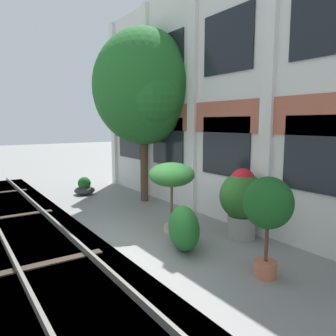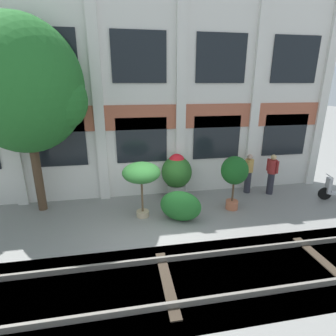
# 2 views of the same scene
# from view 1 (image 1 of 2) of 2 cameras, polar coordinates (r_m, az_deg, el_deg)

# --- Properties ---
(ground_plane) EXTENTS (80.00, 80.00, 0.00)m
(ground_plane) POSITION_cam_1_polar(r_m,az_deg,el_deg) (8.58, -2.71, -12.09)
(ground_plane) COLOR gray
(apartment_facade) EXTENTS (15.22, 0.64, 7.42)m
(apartment_facade) POSITION_cam_1_polar(r_m,az_deg,el_deg) (9.78, 11.19, 12.28)
(apartment_facade) COLOR silver
(apartment_facade) RESTS_ON ground
(rail_tracks) EXTENTS (22.86, 2.80, 0.43)m
(rail_tracks) POSITION_cam_1_polar(r_m,az_deg,el_deg) (7.73, -19.36, -15.93)
(rail_tracks) COLOR #4C473F
(rail_tracks) RESTS_ON ground
(broadleaf_tree) EXTENTS (3.85, 3.66, 6.28)m
(broadleaf_tree) POSITION_cam_1_polar(r_m,az_deg,el_deg) (12.21, -4.29, 13.39)
(broadleaf_tree) COLOR #4C3826
(broadleaf_tree) RESTS_ON ground
(potted_plant_tall_urn) EXTENTS (0.93, 0.93, 1.95)m
(potted_plant_tall_urn) POSITION_cam_1_polar(r_m,az_deg,el_deg) (6.43, 17.02, -6.56)
(potted_plant_tall_urn) COLOR #B76647
(potted_plant_tall_urn) RESTS_ON ground
(potted_plant_ribbed_drum) EXTENTS (1.15, 1.15, 1.80)m
(potted_plant_ribbed_drum) POSITION_cam_1_polar(r_m,az_deg,el_deg) (8.53, 12.80, -5.19)
(potted_plant_ribbed_drum) COLOR gray
(potted_plant_ribbed_drum) RESTS_ON ground
(potted_plant_terracotta_small) EXTENTS (1.24, 1.24, 1.88)m
(potted_plant_terracotta_small) POSITION_cam_1_polar(r_m,az_deg,el_deg) (8.72, 0.64, -1.49)
(potted_plant_terracotta_small) COLOR tan
(potted_plant_terracotta_small) RESTS_ON ground
(potted_plant_wide_bowl) EXTENTS (0.83, 0.83, 0.72)m
(potted_plant_wide_bowl) POSITION_cam_1_polar(r_m,az_deg,el_deg) (13.92, -14.34, -3.32)
(potted_plant_wide_bowl) COLOR #333333
(potted_plant_wide_bowl) RESTS_ON ground
(topiary_hedge) EXTENTS (1.53, 1.23, 1.01)m
(topiary_hedge) POSITION_cam_1_polar(r_m,az_deg,el_deg) (7.74, 2.76, -10.38)
(topiary_hedge) COLOR #236B28
(topiary_hedge) RESTS_ON ground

